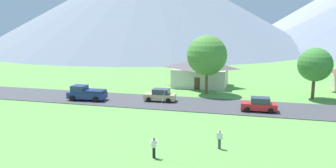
{
  "coord_description": "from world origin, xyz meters",
  "views": [
    {
      "loc": [
        6.22,
        -12.38,
        10.51
      ],
      "look_at": [
        -0.73,
        14.45,
        5.42
      ],
      "focal_mm": 35.46,
      "sensor_mm": 36.0,
      "label": 1
    }
  ],
  "objects_px": {
    "tree_center": "(315,65)",
    "pickup_truck_navy_west_side": "(86,93)",
    "tree_left_of_center": "(207,55)",
    "parked_car_tan_west_end": "(160,95)",
    "parked_car_red_mid_east": "(259,105)",
    "watcher_person": "(220,139)",
    "house_leftmost": "(200,72)"
  },
  "relations": [
    {
      "from": "pickup_truck_navy_west_side",
      "to": "watcher_person",
      "type": "relative_size",
      "value": 3.15
    },
    {
      "from": "parked_car_tan_west_end",
      "to": "parked_car_red_mid_east",
      "type": "relative_size",
      "value": 1.0
    },
    {
      "from": "parked_car_tan_west_end",
      "to": "parked_car_red_mid_east",
      "type": "distance_m",
      "value": 13.1
    },
    {
      "from": "house_leftmost",
      "to": "pickup_truck_navy_west_side",
      "type": "height_order",
      "value": "house_leftmost"
    },
    {
      "from": "house_leftmost",
      "to": "tree_left_of_center",
      "type": "height_order",
      "value": "tree_left_of_center"
    },
    {
      "from": "tree_center",
      "to": "parked_car_red_mid_east",
      "type": "xyz_separation_m",
      "value": [
        -7.4,
        -9.12,
        -3.98
      ]
    },
    {
      "from": "tree_center",
      "to": "parked_car_tan_west_end",
      "type": "bearing_deg",
      "value": -160.94
    },
    {
      "from": "tree_left_of_center",
      "to": "parked_car_tan_west_end",
      "type": "xyz_separation_m",
      "value": [
        -5.33,
        -6.62,
        -4.95
      ]
    },
    {
      "from": "house_leftmost",
      "to": "parked_car_red_mid_east",
      "type": "distance_m",
      "value": 17.49
    },
    {
      "from": "house_leftmost",
      "to": "tree_center",
      "type": "relative_size",
      "value": 1.31
    },
    {
      "from": "parked_car_red_mid_east",
      "to": "pickup_truck_navy_west_side",
      "type": "height_order",
      "value": "pickup_truck_navy_west_side"
    },
    {
      "from": "parked_car_red_mid_east",
      "to": "watcher_person",
      "type": "relative_size",
      "value": 2.54
    },
    {
      "from": "tree_left_of_center",
      "to": "parked_car_tan_west_end",
      "type": "bearing_deg",
      "value": -128.83
    },
    {
      "from": "tree_left_of_center",
      "to": "parked_car_red_mid_east",
      "type": "xyz_separation_m",
      "value": [
        7.61,
        -8.71,
        -4.95
      ]
    },
    {
      "from": "parked_car_tan_west_end",
      "to": "watcher_person",
      "type": "bearing_deg",
      "value": -58.06
    },
    {
      "from": "tree_center",
      "to": "pickup_truck_navy_west_side",
      "type": "relative_size",
      "value": 1.36
    },
    {
      "from": "pickup_truck_navy_west_side",
      "to": "tree_left_of_center",
      "type": "bearing_deg",
      "value": 29.02
    },
    {
      "from": "parked_car_red_mid_east",
      "to": "watcher_person",
      "type": "height_order",
      "value": "parked_car_red_mid_east"
    },
    {
      "from": "watcher_person",
      "to": "tree_center",
      "type": "bearing_deg",
      "value": 64.27
    },
    {
      "from": "tree_left_of_center",
      "to": "parked_car_tan_west_end",
      "type": "distance_m",
      "value": 9.84
    },
    {
      "from": "tree_center",
      "to": "watcher_person",
      "type": "relative_size",
      "value": 4.3
    },
    {
      "from": "parked_car_tan_west_end",
      "to": "pickup_truck_navy_west_side",
      "type": "distance_m",
      "value": 10.27
    },
    {
      "from": "watcher_person",
      "to": "parked_car_tan_west_end",
      "type": "bearing_deg",
      "value": 121.94
    },
    {
      "from": "house_leftmost",
      "to": "parked_car_red_mid_east",
      "type": "xyz_separation_m",
      "value": [
        9.45,
        -14.63,
        -1.59
      ]
    },
    {
      "from": "tree_center",
      "to": "parked_car_tan_west_end",
      "type": "relative_size",
      "value": 1.69
    },
    {
      "from": "tree_left_of_center",
      "to": "pickup_truck_navy_west_side",
      "type": "relative_size",
      "value": 1.67
    },
    {
      "from": "parked_car_red_mid_east",
      "to": "pickup_truck_navy_west_side",
      "type": "bearing_deg",
      "value": 179.59
    },
    {
      "from": "parked_car_tan_west_end",
      "to": "pickup_truck_navy_west_side",
      "type": "height_order",
      "value": "pickup_truck_navy_west_side"
    },
    {
      "from": "tree_left_of_center",
      "to": "tree_center",
      "type": "bearing_deg",
      "value": 1.54
    },
    {
      "from": "house_leftmost",
      "to": "pickup_truck_navy_west_side",
      "type": "bearing_deg",
      "value": -133.18
    },
    {
      "from": "parked_car_tan_west_end",
      "to": "watcher_person",
      "type": "relative_size",
      "value": 2.54
    },
    {
      "from": "tree_center",
      "to": "pickup_truck_navy_west_side",
      "type": "height_order",
      "value": "tree_center"
    }
  ]
}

